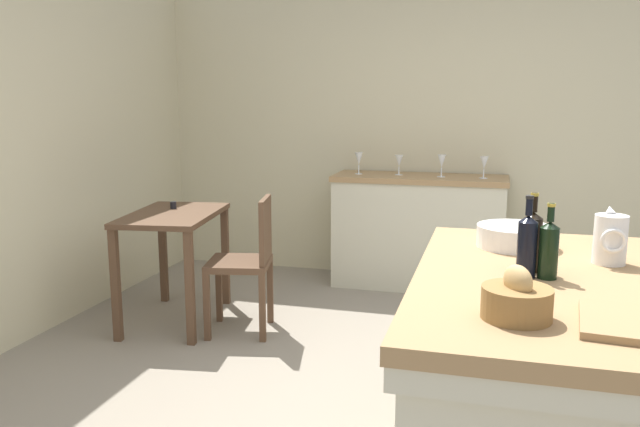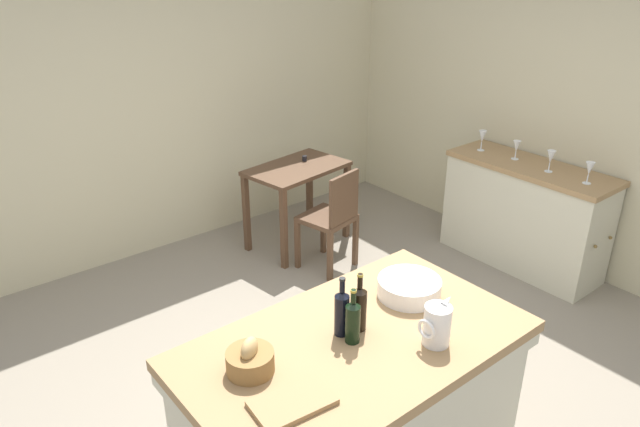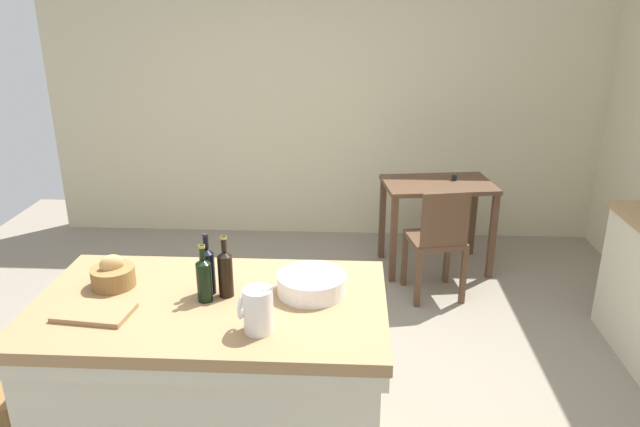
% 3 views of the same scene
% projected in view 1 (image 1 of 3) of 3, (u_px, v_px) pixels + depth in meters
% --- Properties ---
extents(ground_plane, '(6.76, 6.76, 0.00)m').
position_uv_depth(ground_plane, '(413.00, 418.00, 3.13)').
color(ground_plane, gray).
extents(wall_right, '(0.12, 5.20, 2.60)m').
position_uv_depth(wall_right, '(456.00, 128.00, 5.36)').
color(wall_right, beige).
rests_on(wall_right, ground).
extents(island_table, '(1.69, 0.98, 0.88)m').
position_uv_depth(island_table, '(540.00, 377.00, 2.49)').
color(island_table, '#99754C').
rests_on(island_table, ground).
extents(side_cabinet, '(0.52, 1.41, 0.93)m').
position_uv_depth(side_cabinet, '(418.00, 231.00, 5.25)').
color(side_cabinet, '#99754C').
rests_on(side_cabinet, ground).
extents(writing_desk, '(0.97, 0.68, 0.82)m').
position_uv_depth(writing_desk, '(174.00, 231.00, 4.39)').
color(writing_desk, '#513826').
rests_on(writing_desk, ground).
extents(wooden_chair, '(0.47, 0.47, 0.91)m').
position_uv_depth(wooden_chair, '(248.00, 259.00, 4.21)').
color(wooden_chair, '#513826').
rests_on(wooden_chair, ground).
extents(pitcher, '(0.17, 0.13, 0.24)m').
position_uv_depth(pitcher, '(610.00, 239.00, 2.59)').
color(pitcher, white).
rests_on(pitcher, island_table).
extents(wash_bowl, '(0.34, 0.34, 0.10)m').
position_uv_depth(wash_bowl, '(515.00, 236.00, 2.89)').
color(wash_bowl, white).
rests_on(wash_bowl, island_table).
extents(bread_basket, '(0.21, 0.21, 0.17)m').
position_uv_depth(bread_basket, '(517.00, 300.00, 1.95)').
color(bread_basket, olive).
rests_on(bread_basket, island_table).
extents(cutting_board, '(0.35, 0.24, 0.02)m').
position_uv_depth(cutting_board, '(616.00, 321.00, 1.90)').
color(cutting_board, '#99754C').
rests_on(cutting_board, island_table).
extents(wine_bottle_dark, '(0.07, 0.07, 0.31)m').
position_uv_depth(wine_bottle_dark, '(532.00, 240.00, 2.47)').
color(wine_bottle_dark, black).
rests_on(wine_bottle_dark, island_table).
extents(wine_bottle_amber, '(0.07, 0.07, 0.31)m').
position_uv_depth(wine_bottle_amber, '(527.00, 244.00, 2.39)').
color(wine_bottle_amber, black).
rests_on(wine_bottle_amber, island_table).
extents(wine_bottle_green, '(0.07, 0.07, 0.29)m').
position_uv_depth(wine_bottle_green, '(549.00, 248.00, 2.38)').
color(wine_bottle_green, black).
rests_on(wine_bottle_green, island_table).
extents(wine_glass_far_left, '(0.07, 0.07, 0.17)m').
position_uv_depth(wine_glass_far_left, '(484.00, 163.00, 4.98)').
color(wine_glass_far_left, white).
rests_on(wine_glass_far_left, side_cabinet).
extents(wine_glass_left, '(0.07, 0.07, 0.18)m').
position_uv_depth(wine_glass_left, '(442.00, 162.00, 5.07)').
color(wine_glass_left, white).
rests_on(wine_glass_left, side_cabinet).
extents(wine_glass_middle, '(0.07, 0.07, 0.16)m').
position_uv_depth(wine_glass_middle, '(399.00, 161.00, 5.21)').
color(wine_glass_middle, white).
rests_on(wine_glass_middle, side_cabinet).
extents(wine_glass_right, '(0.07, 0.07, 0.18)m').
position_uv_depth(wine_glass_right, '(359.00, 159.00, 5.26)').
color(wine_glass_right, white).
rests_on(wine_glass_right, side_cabinet).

